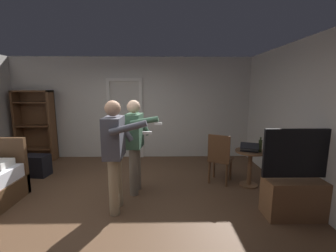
{
  "coord_description": "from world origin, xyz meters",
  "views": [
    {
      "loc": [
        0.84,
        -3.27,
        1.86
      ],
      "look_at": [
        0.91,
        0.4,
        1.24
      ],
      "focal_mm": 23.72,
      "sensor_mm": 36.0,
      "label": 1
    }
  ],
  "objects_px": {
    "person_blue_shirt": "(115,148)",
    "person_striped_shirt": "(135,140)",
    "wooden_chair": "(220,157)",
    "side_table": "(250,163)",
    "laptop": "(249,149)",
    "bottle_on_table": "(260,146)",
    "tv_flatscreen": "(301,191)",
    "suitcase_dark": "(36,166)",
    "bookshelf": "(36,123)"
  },
  "relations": [
    {
      "from": "person_blue_shirt",
      "to": "person_striped_shirt",
      "type": "bearing_deg",
      "value": 69.98
    },
    {
      "from": "person_striped_shirt",
      "to": "wooden_chair",
      "type": "bearing_deg",
      "value": 12.12
    },
    {
      "from": "side_table",
      "to": "wooden_chair",
      "type": "distance_m",
      "value": 0.57
    },
    {
      "from": "laptop",
      "to": "bottle_on_table",
      "type": "distance_m",
      "value": 0.2
    },
    {
      "from": "tv_flatscreen",
      "to": "suitcase_dark",
      "type": "bearing_deg",
      "value": 160.95
    },
    {
      "from": "bottle_on_table",
      "to": "person_striped_shirt",
      "type": "bearing_deg",
      "value": -176.67
    },
    {
      "from": "bookshelf",
      "to": "person_blue_shirt",
      "type": "distance_m",
      "value": 3.65
    },
    {
      "from": "side_table",
      "to": "person_striped_shirt",
      "type": "distance_m",
      "value": 2.22
    },
    {
      "from": "bookshelf",
      "to": "wooden_chair",
      "type": "bearing_deg",
      "value": -19.95
    },
    {
      "from": "suitcase_dark",
      "to": "bottle_on_table",
      "type": "bearing_deg",
      "value": -0.84
    },
    {
      "from": "laptop",
      "to": "person_striped_shirt",
      "type": "xyz_separation_m",
      "value": [
        -2.11,
        -0.17,
        0.21
      ]
    },
    {
      "from": "tv_flatscreen",
      "to": "side_table",
      "type": "distance_m",
      "value": 1.11
    },
    {
      "from": "bookshelf",
      "to": "laptop",
      "type": "distance_m",
      "value": 5.25
    },
    {
      "from": "person_striped_shirt",
      "to": "suitcase_dark",
      "type": "relative_size",
      "value": 3.24
    },
    {
      "from": "bottle_on_table",
      "to": "suitcase_dark",
      "type": "relative_size",
      "value": 0.54
    },
    {
      "from": "side_table",
      "to": "bottle_on_table",
      "type": "xyz_separation_m",
      "value": [
        0.14,
        -0.08,
        0.35
      ]
    },
    {
      "from": "bookshelf",
      "to": "person_striped_shirt",
      "type": "xyz_separation_m",
      "value": [
        2.83,
        -1.95,
        -0.03
      ]
    },
    {
      "from": "side_table",
      "to": "suitcase_dark",
      "type": "distance_m",
      "value": 4.43
    },
    {
      "from": "person_blue_shirt",
      "to": "person_striped_shirt",
      "type": "distance_m",
      "value": 0.64
    },
    {
      "from": "bottle_on_table",
      "to": "person_blue_shirt",
      "type": "xyz_separation_m",
      "value": [
        -2.51,
        -0.74,
        0.17
      ]
    },
    {
      "from": "bookshelf",
      "to": "wooden_chair",
      "type": "height_order",
      "value": "bookshelf"
    },
    {
      "from": "bookshelf",
      "to": "tv_flatscreen",
      "type": "distance_m",
      "value": 6.05
    },
    {
      "from": "tv_flatscreen",
      "to": "bottle_on_table",
      "type": "bearing_deg",
      "value": 101.9
    },
    {
      "from": "wooden_chair",
      "to": "suitcase_dark",
      "type": "bearing_deg",
      "value": 173.35
    },
    {
      "from": "wooden_chair",
      "to": "suitcase_dark",
      "type": "xyz_separation_m",
      "value": [
        -3.84,
        0.45,
        -0.32
      ]
    },
    {
      "from": "side_table",
      "to": "wooden_chair",
      "type": "bearing_deg",
      "value": 166.68
    },
    {
      "from": "tv_flatscreen",
      "to": "person_striped_shirt",
      "type": "bearing_deg",
      "value": 161.35
    },
    {
      "from": "laptop",
      "to": "bottle_on_table",
      "type": "height_order",
      "value": "bottle_on_table"
    },
    {
      "from": "bottle_on_table",
      "to": "person_blue_shirt",
      "type": "distance_m",
      "value": 2.62
    },
    {
      "from": "bookshelf",
      "to": "tv_flatscreen",
      "type": "relative_size",
      "value": 1.38
    },
    {
      "from": "person_blue_shirt",
      "to": "suitcase_dark",
      "type": "bearing_deg",
      "value": 145.36
    },
    {
      "from": "wooden_chair",
      "to": "tv_flatscreen",
      "type": "bearing_deg",
      "value": -52.92
    },
    {
      "from": "person_blue_shirt",
      "to": "tv_flatscreen",
      "type": "bearing_deg",
      "value": -5.07
    },
    {
      "from": "side_table",
      "to": "suitcase_dark",
      "type": "xyz_separation_m",
      "value": [
        -4.39,
        0.58,
        -0.24
      ]
    },
    {
      "from": "bottle_on_table",
      "to": "person_striped_shirt",
      "type": "xyz_separation_m",
      "value": [
        -2.29,
        -0.13,
        0.14
      ]
    },
    {
      "from": "bookshelf",
      "to": "person_blue_shirt",
      "type": "height_order",
      "value": "bookshelf"
    },
    {
      "from": "laptop",
      "to": "person_striped_shirt",
      "type": "distance_m",
      "value": 2.12
    },
    {
      "from": "tv_flatscreen",
      "to": "suitcase_dark",
      "type": "distance_m",
      "value": 5.01
    },
    {
      "from": "bottle_on_table",
      "to": "person_blue_shirt",
      "type": "height_order",
      "value": "person_blue_shirt"
    },
    {
      "from": "bookshelf",
      "to": "person_blue_shirt",
      "type": "xyz_separation_m",
      "value": [
        2.61,
        -2.55,
        0.0
      ]
    },
    {
      "from": "laptop",
      "to": "bottle_on_table",
      "type": "relative_size",
      "value": 1.5
    },
    {
      "from": "tv_flatscreen",
      "to": "person_striped_shirt",
      "type": "xyz_separation_m",
      "value": [
        -2.5,
        0.84,
        0.56
      ]
    },
    {
      "from": "tv_flatscreen",
      "to": "laptop",
      "type": "bearing_deg",
      "value": 111.06
    },
    {
      "from": "side_table",
      "to": "laptop",
      "type": "height_order",
      "value": "laptop"
    },
    {
      "from": "laptop",
      "to": "wooden_chair",
      "type": "xyz_separation_m",
      "value": [
        -0.51,
        0.17,
        -0.21
      ]
    },
    {
      "from": "laptop",
      "to": "suitcase_dark",
      "type": "xyz_separation_m",
      "value": [
        -4.34,
        0.62,
        -0.53
      ]
    },
    {
      "from": "laptop",
      "to": "suitcase_dark",
      "type": "height_order",
      "value": "laptop"
    },
    {
      "from": "bottle_on_table",
      "to": "side_table",
      "type": "bearing_deg",
      "value": 150.26
    },
    {
      "from": "person_blue_shirt",
      "to": "laptop",
      "type": "bearing_deg",
      "value": 18.43
    },
    {
      "from": "tv_flatscreen",
      "to": "suitcase_dark",
      "type": "relative_size",
      "value": 2.56
    }
  ]
}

